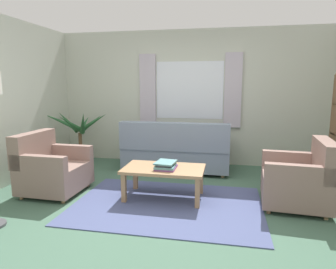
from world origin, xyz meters
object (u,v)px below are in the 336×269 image
(couch, at_px, (176,151))
(book_stack_on_table, at_px, (166,165))
(coffee_table, at_px, (164,172))
(armchair_left, at_px, (51,169))
(armchair_right, at_px, (300,180))
(potted_plant, at_px, (79,138))

(couch, xyz_separation_m, book_stack_on_table, (0.09, -1.37, 0.12))
(couch, distance_m, coffee_table, 1.34)
(armchair_left, bearing_deg, couch, -47.08)
(coffee_table, bearing_deg, armchair_left, -177.12)
(couch, bearing_deg, book_stack_on_table, 93.79)
(armchair_right, relative_size, potted_plant, 0.71)
(couch, xyz_separation_m, armchair_left, (-1.60, -1.42, -0.01))
(armchair_left, relative_size, coffee_table, 0.80)
(coffee_table, bearing_deg, potted_plant, 144.27)
(couch, height_order, coffee_table, couch)
(armchair_right, height_order, coffee_table, armchair_right)
(armchair_left, distance_m, coffee_table, 1.66)
(book_stack_on_table, bearing_deg, coffee_table, 129.71)
(coffee_table, distance_m, potted_plant, 2.47)
(armchair_left, distance_m, book_stack_on_table, 1.70)
(couch, bearing_deg, potted_plant, -3.03)
(couch, height_order, armchair_left, couch)
(armchair_left, relative_size, armchair_right, 0.98)
(book_stack_on_table, bearing_deg, armchair_right, 3.86)
(couch, bearing_deg, coffee_table, 92.51)
(book_stack_on_table, xyz_separation_m, potted_plant, (-2.03, 1.48, 0.04))
(potted_plant, bearing_deg, couch, -3.03)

